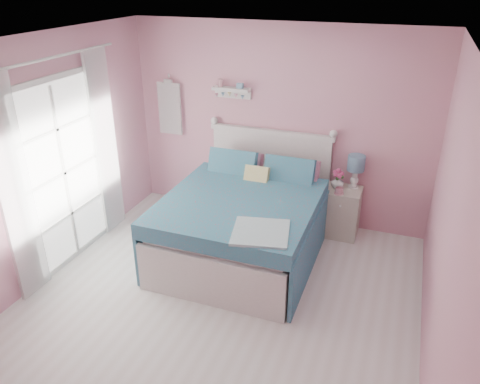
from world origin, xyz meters
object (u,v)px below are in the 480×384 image
Objects in this scene: bed at (245,222)px; nightstand at (341,212)px; vase at (338,182)px; teacup at (339,191)px; table_lamp at (356,165)px.

nightstand is (1.03, 0.85, -0.10)m from bed.
teacup is at bearing -72.25° from vase.
nightstand is 6.27× the size of teacup.
table_lamp is 0.39m from teacup.
table_lamp reaches higher than teacup.
vase reaches higher than teacup.
table_lamp is at bearing 26.34° from vase.
bed is at bearing -144.38° from teacup.
nightstand is at bearing 73.96° from teacup.
teacup is at bearing -119.69° from table_lamp.
bed is 13.06× the size of vase.
bed is 1.33m from nightstand.
bed reaches higher than table_lamp.
vase reaches higher than nightstand.
vase is (-0.09, 0.02, 0.40)m from nightstand.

